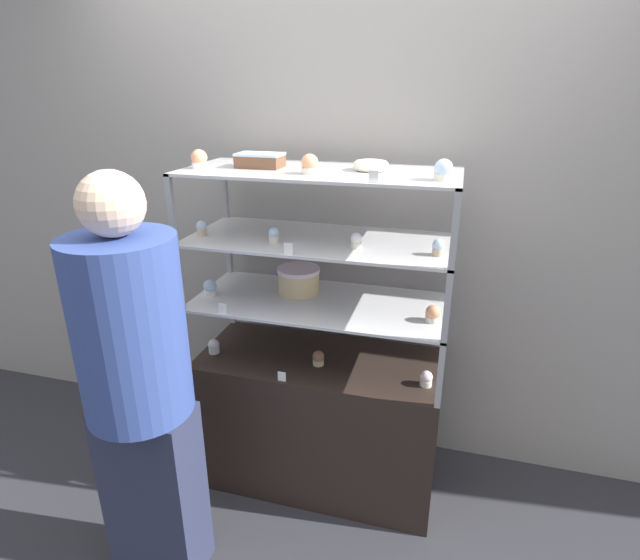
% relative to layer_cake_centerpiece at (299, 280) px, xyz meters
% --- Properties ---
extents(ground_plane, '(20.00, 20.00, 0.00)m').
position_rel_layer_cake_centerpiece_xyz_m(ground_plane, '(0.12, -0.07, -1.04)').
color(ground_plane, '#2D2D33').
extents(back_wall, '(8.00, 0.05, 2.60)m').
position_rel_layer_cake_centerpiece_xyz_m(back_wall, '(0.12, 0.33, 0.26)').
color(back_wall, gray).
rests_on(back_wall, ground_plane).
extents(display_base, '(1.13, 0.51, 0.69)m').
position_rel_layer_cake_centerpiece_xyz_m(display_base, '(0.12, -0.07, -0.70)').
color(display_base, black).
rests_on(display_base, ground_plane).
extents(display_riser_lower, '(1.13, 0.51, 0.29)m').
position_rel_layer_cake_centerpiece_xyz_m(display_riser_lower, '(0.12, -0.07, -0.08)').
color(display_riser_lower, '#99999E').
rests_on(display_riser_lower, display_base).
extents(display_riser_middle, '(1.13, 0.51, 0.29)m').
position_rel_layer_cake_centerpiece_xyz_m(display_riser_middle, '(0.12, -0.07, 0.21)').
color(display_riser_middle, '#99999E').
rests_on(display_riser_middle, display_riser_lower).
extents(display_riser_upper, '(1.13, 0.51, 0.29)m').
position_rel_layer_cake_centerpiece_xyz_m(display_riser_upper, '(0.12, -0.07, 0.50)').
color(display_riser_upper, '#99999E').
rests_on(display_riser_upper, display_riser_middle).
extents(layer_cake_centerpiece, '(0.20, 0.20, 0.12)m').
position_rel_layer_cake_centerpiece_xyz_m(layer_cake_centerpiece, '(0.00, 0.00, 0.00)').
color(layer_cake_centerpiece, '#DBBC84').
rests_on(layer_cake_centerpiece, display_riser_lower).
extents(sheet_cake_frosted, '(0.19, 0.12, 0.06)m').
position_rel_layer_cake_centerpiece_xyz_m(sheet_cake_frosted, '(-0.14, -0.08, 0.55)').
color(sheet_cake_frosted, brown).
rests_on(sheet_cake_frosted, display_riser_upper).
extents(cupcake_0, '(0.05, 0.05, 0.07)m').
position_rel_layer_cake_centerpiece_xyz_m(cupcake_0, '(-0.38, -0.16, -0.32)').
color(cupcake_0, white).
rests_on(cupcake_0, display_base).
extents(cupcake_1, '(0.05, 0.05, 0.07)m').
position_rel_layer_cake_centerpiece_xyz_m(cupcake_1, '(0.13, -0.13, -0.32)').
color(cupcake_1, '#CCB28C').
rests_on(cupcake_1, display_base).
extents(cupcake_2, '(0.05, 0.05, 0.07)m').
position_rel_layer_cake_centerpiece_xyz_m(cupcake_2, '(0.62, -0.17, -0.32)').
color(cupcake_2, beige).
rests_on(cupcake_2, display_base).
extents(price_tag_0, '(0.04, 0.00, 0.04)m').
position_rel_layer_cake_centerpiece_xyz_m(price_tag_0, '(0.02, -0.31, -0.33)').
color(price_tag_0, white).
rests_on(price_tag_0, display_base).
extents(cupcake_3, '(0.06, 0.06, 0.07)m').
position_rel_layer_cake_centerpiece_xyz_m(cupcake_3, '(-0.39, -0.14, -0.03)').
color(cupcake_3, white).
rests_on(cupcake_3, display_riser_lower).
extents(cupcake_4, '(0.06, 0.06, 0.07)m').
position_rel_layer_cake_centerpiece_xyz_m(cupcake_4, '(0.62, -0.15, -0.03)').
color(cupcake_4, beige).
rests_on(cupcake_4, display_riser_lower).
extents(price_tag_1, '(0.04, 0.00, 0.04)m').
position_rel_layer_cake_centerpiece_xyz_m(price_tag_1, '(-0.24, -0.31, -0.04)').
color(price_tag_1, white).
rests_on(price_tag_1, display_riser_lower).
extents(cupcake_5, '(0.05, 0.05, 0.06)m').
position_rel_layer_cake_centerpiece_xyz_m(cupcake_5, '(-0.39, -0.16, 0.26)').
color(cupcake_5, '#CCB28C').
rests_on(cupcake_5, display_riser_middle).
extents(cupcake_6, '(0.05, 0.05, 0.06)m').
position_rel_layer_cake_centerpiece_xyz_m(cupcake_6, '(-0.05, -0.18, 0.26)').
color(cupcake_6, beige).
rests_on(cupcake_6, display_riser_middle).
extents(cupcake_7, '(0.05, 0.05, 0.06)m').
position_rel_layer_cake_centerpiece_xyz_m(cupcake_7, '(0.30, -0.16, 0.26)').
color(cupcake_7, beige).
rests_on(cupcake_7, display_riser_middle).
extents(cupcake_8, '(0.05, 0.05, 0.06)m').
position_rel_layer_cake_centerpiece_xyz_m(cupcake_8, '(0.62, -0.17, 0.26)').
color(cupcake_8, '#CCB28C').
rests_on(cupcake_8, display_riser_middle).
extents(price_tag_2, '(0.04, 0.00, 0.04)m').
position_rel_layer_cake_centerpiece_xyz_m(price_tag_2, '(0.06, -0.31, 0.25)').
color(price_tag_2, white).
rests_on(price_tag_2, display_riser_middle).
extents(cupcake_9, '(0.07, 0.07, 0.08)m').
position_rel_layer_cake_centerpiece_xyz_m(cupcake_9, '(-0.37, -0.17, 0.56)').
color(cupcake_9, white).
rests_on(cupcake_9, display_riser_upper).
extents(cupcake_10, '(0.07, 0.07, 0.08)m').
position_rel_layer_cake_centerpiece_xyz_m(cupcake_10, '(0.11, -0.18, 0.56)').
color(cupcake_10, beige).
rests_on(cupcake_10, display_riser_upper).
extents(cupcake_11, '(0.07, 0.07, 0.08)m').
position_rel_layer_cake_centerpiece_xyz_m(cupcake_11, '(0.62, -0.19, 0.56)').
color(cupcake_11, beige).
rests_on(cupcake_11, display_riser_upper).
extents(price_tag_3, '(0.04, 0.00, 0.04)m').
position_rel_layer_cake_centerpiece_xyz_m(price_tag_3, '(0.38, -0.31, 0.54)').
color(price_tag_3, white).
rests_on(price_tag_3, display_riser_upper).
extents(donut_glazed, '(0.14, 0.14, 0.04)m').
position_rel_layer_cake_centerpiece_xyz_m(donut_glazed, '(0.32, -0.03, 0.54)').
color(donut_glazed, '#EFE5CC').
rests_on(donut_glazed, display_riser_upper).
extents(customer_figure, '(0.38, 0.38, 1.64)m').
position_rel_layer_cake_centerpiece_xyz_m(customer_figure, '(-0.38, -0.74, -0.16)').
color(customer_figure, '#282D47').
rests_on(customer_figure, ground_plane).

